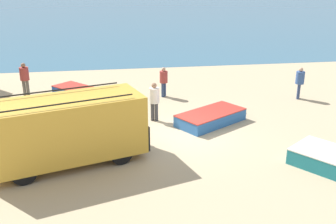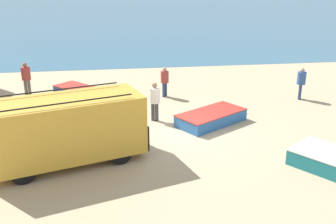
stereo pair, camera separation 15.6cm
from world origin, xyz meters
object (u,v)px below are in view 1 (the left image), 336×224
object	(u,v)px
parked_van	(67,128)
fisherman_3	(25,76)
fishing_rowboat_0	(212,117)
fisherman_2	(154,98)
fisherman_0	(164,79)
fisherman_1	(300,80)
fishing_rowboat_1	(85,96)

from	to	relation	value
parked_van	fisherman_3	world-z (taller)	parked_van
fishing_rowboat_0	fisherman_2	distance (m)	2.71
fishing_rowboat_0	fisherman_2	xyz separation A→B (m)	(-2.51, 0.63, 0.79)
fisherman_0	fisherman_2	bearing A→B (deg)	-55.67
fisherman_1	fisherman_3	distance (m)	14.54
fishing_rowboat_0	fisherman_2	world-z (taller)	fisherman_2
fisherman_0	fisherman_3	world-z (taller)	fisherman_3
fisherman_3	fishing_rowboat_1	bearing A→B (deg)	63.14
parked_van	fisherman_2	size ratio (longest dim) A/B	3.20
fisherman_3	fishing_rowboat_0	bearing A→B (deg)	58.91
fisherman_2	fisherman_3	xyz separation A→B (m)	(-6.40, 4.78, 0.03)
parked_van	fishing_rowboat_1	xyz separation A→B (m)	(0.23, 6.77, -0.94)
parked_van	fishing_rowboat_0	xyz separation A→B (m)	(5.94, 3.00, -1.02)
fisherman_1	fishing_rowboat_0	bearing A→B (deg)	-127.96
fisherman_1	fisherman_2	bearing A→B (deg)	-139.97
fisherman_1	fisherman_2	world-z (taller)	fisherman_2
fishing_rowboat_0	fisherman_3	world-z (taller)	fisherman_3
fisherman_2	fisherman_1	bearing A→B (deg)	-53.91
fisherman_2	fisherman_3	world-z (taller)	fisherman_3
fishing_rowboat_0	fisherman_1	size ratio (longest dim) A/B	2.21
parked_van	fisherman_3	size ratio (longest dim) A/B	3.12
fishing_rowboat_1	fisherman_1	xyz separation A→B (m)	(11.08, -1.06, 0.67)
fishing_rowboat_1	fisherman_0	bearing A→B (deg)	52.88
fisherman_2	fisherman_3	distance (m)	7.99
fisherman_1	fisherman_0	bearing A→B (deg)	-166.33
fisherman_0	fisherman_3	bearing A→B (deg)	-140.87
fisherman_0	fisherman_1	bearing A→B (deg)	37.39
fisherman_1	fisherman_2	size ratio (longest dim) A/B	0.96
fisherman_3	fisherman_0	bearing A→B (deg)	80.36
fisherman_0	fisherman_1	distance (m)	7.12
fishing_rowboat_1	fisherman_2	bearing A→B (deg)	3.19
parked_van	fisherman_1	bearing A→B (deg)	9.64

